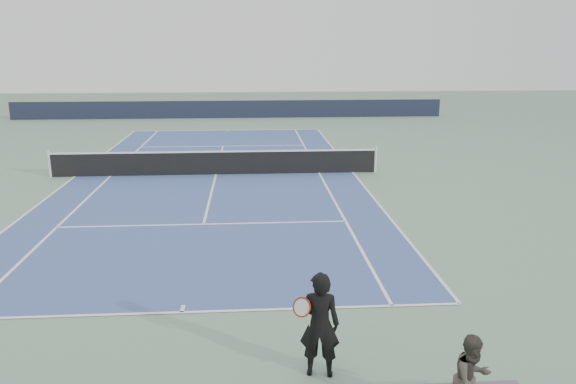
{
  "coord_description": "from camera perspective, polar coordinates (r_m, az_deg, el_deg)",
  "views": [
    {
      "loc": [
        1.37,
        -21.85,
        5.0
      ],
      "look_at": [
        2.39,
        -7.06,
        1.1
      ],
      "focal_mm": 35.0,
      "sensor_mm": 36.0,
      "label": 1
    }
  ],
  "objects": [
    {
      "name": "ground",
      "position": [
        22.45,
        -7.33,
        1.76
      ],
      "size": [
        80.0,
        80.0,
        0.0
      ],
      "primitive_type": "plane",
      "color": "slate"
    },
    {
      "name": "court_surface",
      "position": [
        22.45,
        -7.33,
        1.77
      ],
      "size": [
        10.97,
        23.77,
        0.01
      ],
      "primitive_type": "cube",
      "color": "#3C548E",
      "rests_on": "ground"
    },
    {
      "name": "tennis_net",
      "position": [
        22.35,
        -7.37,
        3.02
      ],
      "size": [
        12.9,
        0.1,
        1.07
      ],
      "color": "silver",
      "rests_on": "ground"
    },
    {
      "name": "windscreen_far",
      "position": [
        40.0,
        -5.92,
        8.36
      ],
      "size": [
        30.0,
        0.25,
        1.2
      ],
      "primitive_type": "cube",
      "color": "black",
      "rests_on": "ground"
    },
    {
      "name": "tennis_player",
      "position": [
        8.83,
        3.21,
        -13.28
      ],
      "size": [
        0.81,
        0.56,
        1.71
      ],
      "color": "black",
      "rests_on": "ground"
    }
  ]
}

